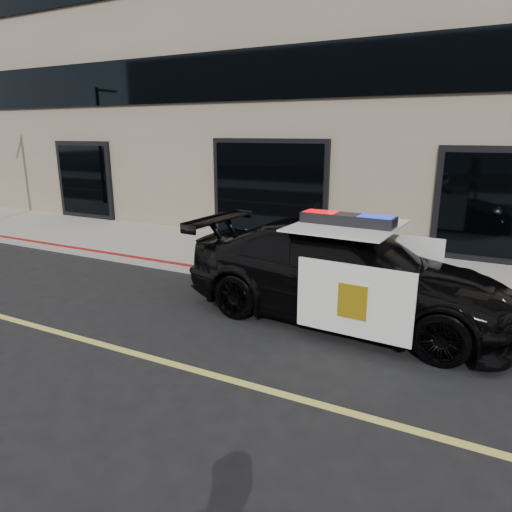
% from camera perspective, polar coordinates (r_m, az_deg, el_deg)
% --- Properties ---
extents(ground, '(120.00, 120.00, 0.00)m').
position_cam_1_polar(ground, '(6.96, -16.48, -11.20)').
color(ground, black).
rests_on(ground, ground).
extents(sidewalk_n, '(60.00, 3.50, 0.15)m').
position_cam_1_polar(sidewalk_n, '(11.05, 2.38, -0.31)').
color(sidewalk_n, gray).
rests_on(sidewalk_n, ground).
extents(building_n, '(60.00, 7.00, 12.00)m').
position_cam_1_polar(building_n, '(15.86, 11.53, 25.72)').
color(building_n, '#756856').
rests_on(building_n, ground).
extents(police_car, '(2.81, 5.64, 1.77)m').
position_cam_1_polar(police_car, '(7.66, 11.05, -2.01)').
color(police_car, black).
rests_on(police_car, ground).
extents(fire_hydrant, '(0.34, 0.47, 0.75)m').
position_cam_1_polar(fire_hydrant, '(10.42, -1.28, 1.17)').
color(fire_hydrant, '#FDF2CB').
rests_on(fire_hydrant, sidewalk_n).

